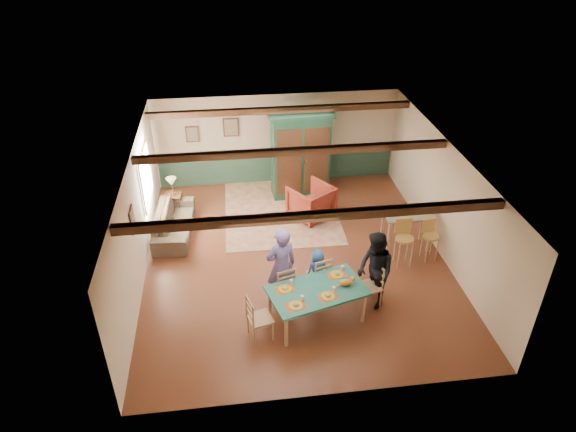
{
  "coord_description": "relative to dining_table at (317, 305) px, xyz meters",
  "views": [
    {
      "loc": [
        -1.44,
        -9.79,
        7.36
      ],
      "look_at": [
        -0.17,
        0.08,
        1.15
      ],
      "focal_mm": 32.0,
      "sensor_mm": 36.0,
      "label": 1
    }
  ],
  "objects": [
    {
      "name": "dining_chair_end_right",
      "position": [
        1.16,
        0.33,
        0.1
      ],
      "size": [
        0.56,
        0.55,
        1.0
      ],
      "primitive_type": null,
      "rotation": [
        0.0,
        0.0,
        -1.3
      ],
      "color": "#A47852",
      "rests_on": "floor"
    },
    {
      "name": "wall_back",
      "position": [
        -0.13,
        6.14,
        0.96
      ],
      "size": [
        7.0,
        0.02,
        2.7
      ],
      "primitive_type": "cube",
      "color": "beige",
      "rests_on": "floor"
    },
    {
      "name": "cat",
      "position": [
        0.58,
        0.06,
        0.49
      ],
      "size": [
        0.4,
        0.24,
        0.19
      ],
      "primitive_type": null,
      "rotation": [
        0.0,
        0.0,
        0.27
      ],
      "color": "orange",
      "rests_on": "dining_table"
    },
    {
      "name": "window_left",
      "position": [
        -3.6,
        3.84,
        1.16
      ],
      "size": [
        0.06,
        1.6,
        1.3
      ],
      "primitive_type": null,
      "color": "white",
      "rests_on": "wall_left"
    },
    {
      "name": "armchair",
      "position": [
        0.55,
        3.96,
        0.07
      ],
      "size": [
        1.39,
        1.39,
        0.93
      ],
      "primitive_type": "imported",
      "rotation": [
        0.0,
        0.0,
        -2.56
      ],
      "color": "#561611",
      "rests_on": "floor"
    },
    {
      "name": "ceiling_beam_mid",
      "position": [
        -0.13,
        2.54,
        2.22
      ],
      "size": [
        6.95,
        0.16,
        0.16
      ],
      "primitive_type": "cube",
      "color": "black",
      "rests_on": "ceiling"
    },
    {
      "name": "area_rug",
      "position": [
        -0.22,
        4.32,
        -0.39
      ],
      "size": [
        3.1,
        3.66,
        0.01
      ],
      "primitive_type": "cube",
      "rotation": [
        0.0,
        0.0,
        -0.02
      ],
      "color": "beige",
      "rests_on": "floor"
    },
    {
      "name": "counter_table",
      "position": [
        2.6,
        2.27,
        0.09
      ],
      "size": [
        1.17,
        0.68,
        0.97
      ],
      "primitive_type": null,
      "rotation": [
        0.0,
        0.0,
        0.0
      ],
      "color": "tan",
      "rests_on": "floor"
    },
    {
      "name": "place_setting_near_center",
      "position": [
        0.17,
        -0.22,
        0.45
      ],
      "size": [
        0.49,
        0.42,
        0.11
      ],
      "primitive_type": null,
      "rotation": [
        0.0,
        0.0,
        0.27
      ],
      "color": "gold",
      "rests_on": "dining_table"
    },
    {
      "name": "armoire",
      "position": [
        0.44,
        5.24,
        0.85
      ],
      "size": [
        1.79,
        0.8,
        2.48
      ],
      "primitive_type": "cube",
      "rotation": [
        0.0,
        0.0,
        0.06
      ],
      "color": "black",
      "rests_on": "floor"
    },
    {
      "name": "wall_right",
      "position": [
        3.37,
        2.14,
        0.96
      ],
      "size": [
        0.02,
        8.0,
        2.7
      ],
      "primitive_type": "cube",
      "color": "beige",
      "rests_on": "floor"
    },
    {
      "name": "wainscot_back",
      "position": [
        -0.13,
        6.12,
        0.06
      ],
      "size": [
        6.95,
        0.03,
        0.9
      ],
      "primitive_type": "cube",
      "color": "#213E2E",
      "rests_on": "floor"
    },
    {
      "name": "ceiling_beam_front",
      "position": [
        -0.13,
        -0.16,
        2.22
      ],
      "size": [
        6.95,
        0.16,
        0.16
      ],
      "primitive_type": "cube",
      "color": "black",
      "rests_on": "ceiling"
    },
    {
      "name": "dining_chair_far_right",
      "position": [
        0.2,
        0.84,
        0.1
      ],
      "size": [
        0.55,
        0.56,
        1.0
      ],
      "primitive_type": null,
      "rotation": [
        0.0,
        0.0,
        3.42
      ],
      "color": "#A47852",
      "rests_on": "floor"
    },
    {
      "name": "picture_back_a",
      "position": [
        -1.43,
        6.11,
        1.41
      ],
      "size": [
        0.45,
        0.04,
        0.55
      ],
      "primitive_type": null,
      "color": "gray",
      "rests_on": "wall_back"
    },
    {
      "name": "floor",
      "position": [
        -0.13,
        2.14,
        -0.39
      ],
      "size": [
        8.0,
        8.0,
        0.0
      ],
      "primitive_type": "plane",
      "color": "#502516",
      "rests_on": "ground"
    },
    {
      "name": "bar_stool_right",
      "position": [
        3.01,
        1.73,
        0.11
      ],
      "size": [
        0.41,
        0.44,
        1.01
      ],
      "primitive_type": null,
      "rotation": [
        0.0,
        0.0,
        0.13
      ],
      "color": "tan",
      "rests_on": "floor"
    },
    {
      "name": "place_setting_far_right",
      "position": [
        0.48,
        0.41,
        0.45
      ],
      "size": [
        0.49,
        0.42,
        0.11
      ],
      "primitive_type": null,
      "rotation": [
        0.0,
        0.0,
        0.27
      ],
      "color": "gold",
      "rests_on": "dining_table"
    },
    {
      "name": "place_setting_far_left",
      "position": [
        -0.63,
        0.1,
        0.45
      ],
      "size": [
        0.49,
        0.42,
        0.11
      ],
      "primitive_type": null,
      "rotation": [
        0.0,
        0.0,
        0.27
      ],
      "color": "gold",
      "rests_on": "dining_table"
    },
    {
      "name": "dining_chair_far_left",
      "position": [
        -0.61,
        0.61,
        0.1
      ],
      "size": [
        0.55,
        0.56,
        1.0
      ],
      "primitive_type": null,
      "rotation": [
        0.0,
        0.0,
        3.42
      ],
      "color": "#A47852",
      "rests_on": "floor"
    },
    {
      "name": "person_woman",
      "position": [
        1.26,
        0.36,
        0.47
      ],
      "size": [
        0.86,
        0.99,
        1.73
      ],
      "primitive_type": "imported",
      "rotation": [
        0.0,
        0.0,
        -1.3
      ],
      "color": "black",
      "rests_on": "floor"
    },
    {
      "name": "ceiling",
      "position": [
        -0.13,
        2.14,
        2.31
      ],
      "size": [
        7.0,
        8.0,
        0.02
      ],
      "primitive_type": "cube",
      "color": "white",
      "rests_on": "wall_back"
    },
    {
      "name": "dining_chair_end_left",
      "position": [
        -1.16,
        -0.33,
        0.1
      ],
      "size": [
        0.56,
        0.55,
        1.0
      ],
      "primitive_type": null,
      "rotation": [
        0.0,
        0.0,
        1.85
      ],
      "color": "#A47852",
      "rests_on": "floor"
    },
    {
      "name": "place_setting_near_left",
      "position": [
        -0.48,
        -0.41,
        0.45
      ],
      "size": [
        0.49,
        0.42,
        0.11
      ],
      "primitive_type": null,
      "rotation": [
        0.0,
        0.0,
        0.27
      ],
      "color": "gold",
      "rests_on": "dining_table"
    },
    {
      "name": "dining_table",
      "position": [
        0.0,
        0.0,
        0.0
      ],
      "size": [
        2.1,
        1.52,
        0.79
      ],
      "primitive_type": null,
      "rotation": [
        0.0,
        0.0,
        0.27
      ],
      "color": "#206754",
      "rests_on": "floor"
    },
    {
      "name": "sofa",
      "position": [
        -3.04,
        3.61,
        -0.07
      ],
      "size": [
        1.0,
        2.25,
        0.64
      ],
      "primitive_type": "imported",
      "rotation": [
        0.0,
        0.0,
        1.51
      ],
      "color": "#423729",
      "rests_on": "floor"
    },
    {
      "name": "ceiling_beam_back",
      "position": [
        -0.13,
        5.14,
        2.22
      ],
      "size": [
        6.95,
        0.16,
        0.16
      ],
      "primitive_type": "cube",
      "color": "black",
      "rests_on": "ceiling"
    },
    {
      "name": "bar_stool_left",
      "position": [
        2.32,
        1.59,
        0.19
      ],
      "size": [
        0.41,
        0.45,
        1.16
      ],
      "primitive_type": null,
      "rotation": [
        0.0,
        0.0,
        0.01
      ],
      "color": "tan",
      "rests_on": "floor"
    },
    {
      "name": "person_man",
      "position": [
        -0.63,
        0.69,
        0.51
      ],
      "size": [
        0.75,
        0.6,
        1.81
      ],
      "primitive_type": "imported",
      "rotation": [
        0.0,
        0.0,
        3.42
      ],
      "color": "slate",
      "rests_on": "floor"
    },
    {
      "name": "picture_back_b",
      "position": [
        -2.53,
        6.11,
        1.26
      ],
      "size": [
        0.38,
        0.04,
        0.48
      ],
      "primitive_type": null,
      "color": "gray",
      "rests_on": "wall_back"
    },
    {
      "name": "wall_left",
      "position": [
        -3.63,
        2.14,
        0.96
      ],
      "size": [
        0.02,
        8.0,
        2.7
      ],
      "primitive_type": "cube",
      "color": "beige",
      "rests_on": "floor"
    },
    {
      "name": "person_child",
      "position": [
        0.18,
        0.92,
        0.13
      ],
      "size": [
        0.59,
        0.46,
        1.05
      ],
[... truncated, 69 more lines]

